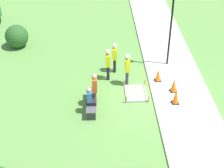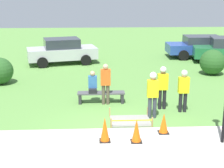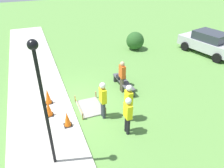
{
  "view_description": "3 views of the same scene",
  "coord_description": "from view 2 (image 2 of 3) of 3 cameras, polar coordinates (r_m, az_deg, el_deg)",
  "views": [
    {
      "loc": [
        -13.03,
        2.52,
        9.83
      ],
      "look_at": [
        -0.04,
        1.96,
        1.0
      ],
      "focal_mm": 55.0,
      "sensor_mm": 36.0,
      "label": 1
    },
    {
      "loc": [
        -0.7,
        -10.65,
        4.7
      ],
      "look_at": [
        -0.05,
        2.15,
        1.03
      ],
      "focal_mm": 55.0,
      "sensor_mm": 36.0,
      "label": 2
    },
    {
      "loc": [
        8.6,
        -1.27,
        6.17
      ],
      "look_at": [
        0.67,
        1.83,
        1.15
      ],
      "focal_mm": 35.0,
      "sensor_mm": 36.0,
      "label": 3
    }
  ],
  "objects": [
    {
      "name": "shrub_rounded_near",
      "position": [
        19.59,
        16.36,
        3.5
      ],
      "size": [
        1.38,
        1.38,
        1.38
      ],
      "color": "#285623",
      "rests_on": "ground_plane"
    },
    {
      "name": "parked_car_blue",
      "position": [
        24.2,
        14.73,
        6.1
      ],
      "size": [
        4.73,
        2.1,
        1.47
      ],
      "rotation": [
        0.0,
        0.0,
        -0.01
      ],
      "color": "#28479E",
      "rests_on": "ground_plane"
    },
    {
      "name": "traffic_cone_sidewalk_edge",
      "position": [
        11.27,
        8.59,
        -6.49
      ],
      "size": [
        0.34,
        0.34,
        0.67
      ],
      "color": "black",
      "rests_on": "sidewalk"
    },
    {
      "name": "park_bench",
      "position": [
        14.27,
        -1.82,
        -1.86
      ],
      "size": [
        1.96,
        0.44,
        0.46
      ],
      "color": "#2D2D33",
      "rests_on": "ground_plane"
    },
    {
      "name": "worker_trainee",
      "position": [
        13.51,
        8.43,
        -0.01
      ],
      "size": [
        0.4,
        0.25,
        1.73
      ],
      "color": "black",
      "rests_on": "ground_plane"
    },
    {
      "name": "worker_assistant",
      "position": [
        12.52,
        6.79,
        -1.16
      ],
      "size": [
        0.4,
        0.25,
        1.75
      ],
      "color": "#383D47",
      "rests_on": "ground_plane"
    },
    {
      "name": "wet_concrete_patch",
      "position": [
        12.4,
        3.03,
        -6.16
      ],
      "size": [
        1.47,
        1.1,
        0.36
      ],
      "color": "gray",
      "rests_on": "ground_plane"
    },
    {
      "name": "person_seated_on_bench",
      "position": [
        14.17,
        -3.23,
        0.02
      ],
      "size": [
        0.36,
        0.44,
        0.89
      ],
      "color": "black",
      "rests_on": "park_bench"
    },
    {
      "name": "bystander_in_orange_shirt",
      "position": [
        13.92,
        -1.08,
        0.39
      ],
      "size": [
        0.4,
        0.22,
        1.7
      ],
      "color": "brown",
      "rests_on": "ground_plane"
    },
    {
      "name": "traffic_cone_near_patch",
      "position": [
        10.56,
        -1.2,
        -7.56
      ],
      "size": [
        0.34,
        0.34,
        0.78
      ],
      "color": "black",
      "rests_on": "sidewalk"
    },
    {
      "name": "traffic_cone_far_patch",
      "position": [
        10.55,
        4.09,
        -7.75
      ],
      "size": [
        0.34,
        0.34,
        0.74
      ],
      "color": "black",
      "rests_on": "sidewalk"
    },
    {
      "name": "parked_car_silver",
      "position": [
        21.73,
        -8.3,
        5.48
      ],
      "size": [
        4.53,
        2.7,
        1.58
      ],
      "rotation": [
        0.0,
        0.0,
        0.23
      ],
      "color": "#BCBCC1",
      "rests_on": "ground_plane"
    },
    {
      "name": "shrub_rounded_mid",
      "position": [
        17.84,
        -18.15,
        2.07
      ],
      "size": [
        1.32,
        1.32,
        1.32
      ],
      "color": "#285623",
      "rests_on": "ground_plane"
    },
    {
      "name": "worker_supervisor",
      "position": [
        13.33,
        11.81,
        -0.57
      ],
      "size": [
        0.4,
        0.24,
        1.67
      ],
      "color": "black",
      "rests_on": "ground_plane"
    },
    {
      "name": "sidewalk",
      "position": [
        10.37,
        1.28,
        -10.69
      ],
      "size": [
        28.0,
        2.83,
        0.1
      ],
      "color": "#BCB7AD",
      "rests_on": "ground_plane"
    },
    {
      "name": "ground_plane",
      "position": [
        11.67,
        0.77,
        -7.79
      ],
      "size": [
        60.0,
        60.0,
        0.0
      ],
      "primitive_type": "plane",
      "color": "#5B8E42"
    }
  ]
}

